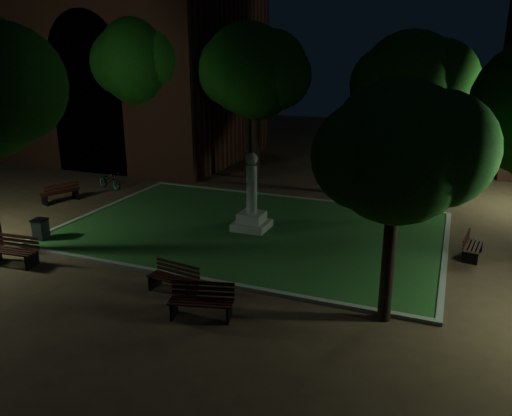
{
  "coord_description": "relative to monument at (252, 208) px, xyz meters",
  "views": [
    {
      "loc": [
        7.42,
        -16.14,
        7.12
      ],
      "look_at": [
        0.59,
        1.0,
        1.34
      ],
      "focal_mm": 35.0,
      "sensor_mm": 36.0,
      "label": 1
    }
  ],
  "objects": [
    {
      "name": "bench_near_right",
      "position": [
        1.39,
        -7.11,
        -0.49
      ],
      "size": [
        1.9,
        1.06,
        0.99
      ],
      "rotation": [
        0.0,
        0.0,
        0.26
      ],
      "color": "black",
      "rests_on": "ground"
    },
    {
      "name": "bench_right_side",
      "position": [
        8.44,
        0.32,
        -0.56
      ],
      "size": [
        0.75,
        1.61,
        0.85
      ],
      "rotation": [
        0.0,
        0.0,
        1.43
      ],
      "color": "black",
      "rests_on": "ground"
    },
    {
      "name": "ground",
      "position": [
        0.0,
        -2.0,
        -0.96
      ],
      "size": [
        80.0,
        80.0,
        0.0
      ],
      "primitive_type": "plane",
      "color": "#4B3223"
    },
    {
      "name": "lawn_kerb",
      "position": [
        0.0,
        0.0,
        -0.9
      ],
      "size": [
        15.4,
        10.4,
        0.12
      ],
      "color": "slate",
      "rests_on": "ground"
    },
    {
      "name": "tree_far_north",
      "position": [
        -3.57,
        8.46,
        5.27
      ],
      "size": [
        6.25,
        5.1,
        8.78
      ],
      "color": "black",
      "rests_on": "ground"
    },
    {
      "name": "tree_north_wl",
      "position": [
        -2.98,
        8.29,
        4.82
      ],
      "size": [
        5.71,
        4.66,
        8.12
      ],
      "color": "black",
      "rests_on": "ground"
    },
    {
      "name": "monument",
      "position": [
        0.0,
        0.0,
        0.0
      ],
      "size": [
        1.4,
        1.4,
        3.2
      ],
      "color": "gray",
      "rests_on": "lawn"
    },
    {
      "name": "trash_bin",
      "position": [
        -7.24,
        -4.18,
        -0.5
      ],
      "size": [
        0.57,
        0.57,
        0.9
      ],
      "color": "black",
      "rests_on": "ground"
    },
    {
      "name": "bicycle",
      "position": [
        -9.72,
        3.34,
        -0.51
      ],
      "size": [
        1.79,
        0.96,
        0.89
      ],
      "primitive_type": "imported",
      "rotation": [
        0.0,
        0.0,
        1.34
      ],
      "color": "black",
      "rests_on": "ground"
    },
    {
      "name": "lamppost_nw",
      "position": [
        -11.09,
        7.77,
        1.89
      ],
      "size": [
        1.18,
        0.28,
        4.0
      ],
      "color": "black",
      "rests_on": "ground"
    },
    {
      "name": "building_main",
      "position": [
        -15.86,
        11.79,
        6.42
      ],
      "size": [
        20.0,
        12.0,
        15.0
      ],
      "color": "#50271C",
      "rests_on": "ground"
    },
    {
      "name": "bench_far_side",
      "position": [
        3.74,
        7.64,
        -0.55
      ],
      "size": [
        1.64,
        1.01,
        0.85
      ],
      "rotation": [
        0.0,
        0.0,
        3.47
      ],
      "color": "black",
      "rests_on": "ground"
    },
    {
      "name": "tree_se",
      "position": [
        6.24,
        -5.36,
        3.75
      ],
      "size": [
        4.53,
        3.7,
        6.56
      ],
      "color": "black",
      "rests_on": "ground"
    },
    {
      "name": "tree_north_er",
      "position": [
        5.28,
        7.32,
        4.78
      ],
      "size": [
        5.96,
        4.87,
        8.17
      ],
      "color": "black",
      "rests_on": "ground"
    },
    {
      "name": "bench_near_left",
      "position": [
        -0.12,
        -6.06,
        -0.53
      ],
      "size": [
        1.71,
        0.79,
        0.91
      ],
      "rotation": [
        0.0,
        0.0,
        -0.13
      ],
      "color": "black",
      "rests_on": "ground"
    },
    {
      "name": "bench_left_side",
      "position": [
        -10.32,
        0.29,
        -0.49
      ],
      "size": [
        1.27,
        1.91,
        0.99
      ],
      "rotation": [
        0.0,
        0.0,
        -1.96
      ],
      "color": "black",
      "rests_on": "ground"
    },
    {
      "name": "bench_west_near",
      "position": [
        -6.45,
        -6.27,
        -0.48
      ],
      "size": [
        1.88,
        0.8,
        1.0
      ],
      "rotation": [
        0.0,
        0.0,
        0.09
      ],
      "color": "black",
      "rests_on": "ground"
    },
    {
      "name": "tree_nw",
      "position": [
        -9.54,
        7.29,
        5.68
      ],
      "size": [
        6.59,
        5.38,
        9.33
      ],
      "color": "black",
      "rests_on": "ground"
    },
    {
      "name": "lawn",
      "position": [
        0.0,
        0.0,
        -0.92
      ],
      "size": [
        15.0,
        10.0,
        0.08
      ],
      "primitive_type": "cube",
      "color": "#265021",
      "rests_on": "ground"
    }
  ]
}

